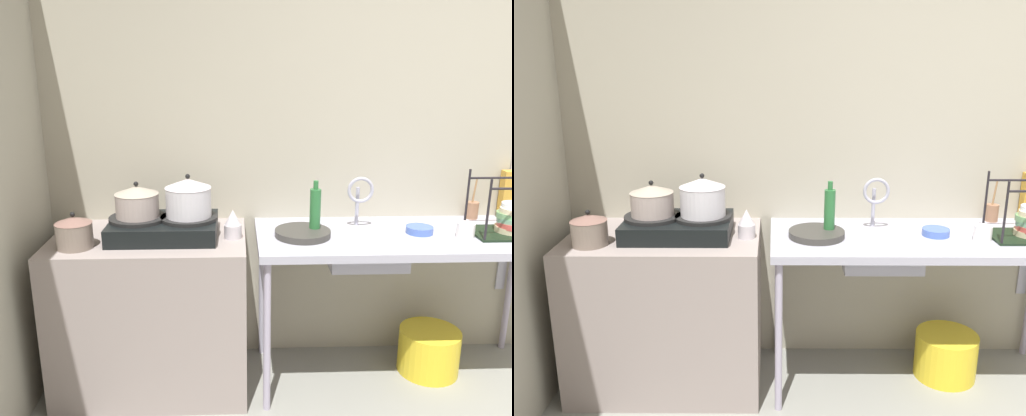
% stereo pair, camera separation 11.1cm
% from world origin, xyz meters
% --- Properties ---
extents(wall_back, '(5.53, 0.10, 2.50)m').
position_xyz_m(wall_back, '(0.00, 1.78, 1.25)').
color(wall_back, '#A8A28E').
rests_on(wall_back, ground).
extents(counter_concrete, '(0.98, 0.62, 0.83)m').
position_xyz_m(counter_concrete, '(-1.78, 1.43, 0.42)').
color(counter_concrete, gray).
rests_on(counter_concrete, ground).
extents(counter_sink, '(1.55, 0.62, 0.83)m').
position_xyz_m(counter_sink, '(-0.46, 1.43, 0.77)').
color(counter_sink, '#A5A5B7').
rests_on(counter_sink, ground).
extents(stove, '(0.54, 0.39, 0.11)m').
position_xyz_m(stove, '(-1.70, 1.43, 0.88)').
color(stove, black).
rests_on(stove, counter_concrete).
extents(pot_on_left_burner, '(0.22, 0.22, 0.18)m').
position_xyz_m(pot_on_left_burner, '(-1.83, 1.43, 1.02)').
color(pot_on_left_burner, '#A79790').
rests_on(pot_on_left_burner, stove).
extents(pot_on_right_burner, '(0.23, 0.23, 0.21)m').
position_xyz_m(pot_on_right_burner, '(-1.58, 1.43, 1.03)').
color(pot_on_right_burner, silver).
rests_on(pot_on_right_burner, stove).
extents(pot_beside_stove, '(0.17, 0.17, 0.18)m').
position_xyz_m(pot_beside_stove, '(-2.11, 1.28, 0.91)').
color(pot_beside_stove, '#796A5E').
rests_on(pot_beside_stove, counter_concrete).
extents(percolator, '(0.09, 0.09, 0.15)m').
position_xyz_m(percolator, '(-1.36, 1.39, 0.90)').
color(percolator, silver).
rests_on(percolator, counter_concrete).
extents(sink_basin, '(0.39, 0.29, 0.15)m').
position_xyz_m(sink_basin, '(-0.68, 1.41, 0.75)').
color(sink_basin, '#A5A5B7').
rests_on(sink_basin, counter_sink).
extents(faucet, '(0.14, 0.08, 0.28)m').
position_xyz_m(faucet, '(-0.69, 1.53, 1.02)').
color(faucet, '#A5A5B7').
rests_on(faucet, counter_sink).
extents(frying_pan, '(0.28, 0.28, 0.03)m').
position_xyz_m(frying_pan, '(-1.00, 1.40, 0.85)').
color(frying_pan, '#373531').
rests_on(frying_pan, counter_sink).
extents(dish_rack, '(0.39, 0.26, 0.32)m').
position_xyz_m(dish_rack, '(0.07, 1.40, 0.90)').
color(dish_rack, black).
rests_on(dish_rack, counter_sink).
extents(cup_by_rack, '(0.09, 0.09, 0.08)m').
position_xyz_m(cup_by_rack, '(-0.19, 1.35, 0.87)').
color(cup_by_rack, white).
rests_on(cup_by_rack, counter_sink).
extents(small_bowl_on_drainboard, '(0.14, 0.14, 0.04)m').
position_xyz_m(small_bowl_on_drainboard, '(-0.40, 1.43, 0.85)').
color(small_bowl_on_drainboard, '#4765B8').
rests_on(small_bowl_on_drainboard, counter_sink).
extents(bottle_by_sink, '(0.06, 0.06, 0.28)m').
position_xyz_m(bottle_by_sink, '(-0.94, 1.43, 0.95)').
color(bottle_by_sink, '#296A35').
rests_on(bottle_by_sink, counter_sink).
extents(utensil_jar, '(0.07, 0.07, 0.23)m').
position_xyz_m(utensil_jar, '(-0.01, 1.68, 0.88)').
color(utensil_jar, '#95674C').
rests_on(utensil_jar, counter_sink).
extents(bucket_on_floor, '(0.33, 0.33, 0.25)m').
position_xyz_m(bucket_on_floor, '(-0.27, 1.46, 0.12)').
color(bucket_on_floor, yellow).
rests_on(bucket_on_floor, ground).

